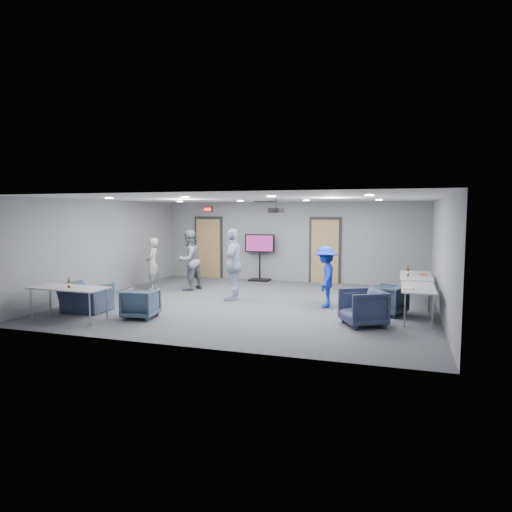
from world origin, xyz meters
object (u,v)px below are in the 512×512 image
(bottle_right, at_px, (408,272))
(bottle_front, at_px, (69,284))
(table_right_b, at_px, (418,289))
(chair_right_b, at_px, (387,300))
(person_c, at_px, (233,264))
(chair_front_b, at_px, (86,298))
(tv_stand, at_px, (260,254))
(table_right_a, at_px, (416,277))
(person_a, at_px, (152,264))
(table_front_left, at_px, (68,289))
(projector, at_px, (276,210))
(person_b, at_px, (189,260))
(person_d, at_px, (325,277))
(chair_front_a, at_px, (141,303))
(chair_right_c, at_px, (363,308))

(bottle_right, bearing_deg, bottle_front, -148.98)
(table_right_b, bearing_deg, chair_right_b, 62.91)
(person_c, relative_size, bottle_front, 8.20)
(chair_front_b, xyz_separation_m, tv_stand, (2.46, 5.93, 0.57))
(chair_front_b, height_order, table_right_a, table_right_a)
(person_a, xyz_separation_m, person_c, (2.92, -0.76, 0.17))
(table_right_b, height_order, table_front_left, same)
(projector, bearing_deg, table_right_a, 27.48)
(projector, bearing_deg, person_b, 175.31)
(person_c, distance_m, person_d, 2.52)
(bottle_right, bearing_deg, chair_front_a, -148.80)
(chair_front_b, distance_m, bottle_right, 7.98)
(person_a, distance_m, bottle_front, 4.15)
(chair_front_a, bearing_deg, chair_front_b, -12.54)
(chair_front_a, relative_size, bottle_right, 2.59)
(chair_right_c, distance_m, chair_front_b, 6.40)
(chair_right_b, xyz_separation_m, table_right_b, (0.65, -0.33, 0.34))
(person_c, relative_size, tv_stand, 1.19)
(person_a, height_order, chair_front_a, person_a)
(person_a, height_order, table_front_left, person_a)
(person_d, relative_size, table_right_b, 0.91)
(table_right_b, bearing_deg, tv_stand, 49.06)
(person_d, relative_size, table_right_a, 0.82)
(bottle_right, distance_m, tv_stand, 5.48)
(chair_right_b, bearing_deg, person_a, -76.83)
(bottle_front, relative_size, projector, 0.61)
(person_c, height_order, tv_stand, person_c)
(chair_right_b, height_order, table_right_b, table_right_b)
(person_b, distance_m, person_d, 4.53)
(chair_front_b, bearing_deg, table_right_a, -155.51)
(table_front_left, bearing_deg, bottle_front, -40.04)
(person_d, bearing_deg, table_front_left, -65.09)
(chair_right_c, relative_size, bottle_right, 3.00)
(person_b, relative_size, chair_front_a, 2.53)
(person_c, height_order, chair_right_c, person_c)
(person_a, xyz_separation_m, person_d, (5.43, -0.96, -0.03))
(person_b, xyz_separation_m, chair_front_b, (-0.97, -3.53, -0.57))
(person_c, bearing_deg, chair_right_c, 58.08)
(person_a, xyz_separation_m, person_b, (1.08, 0.29, 0.12))
(tv_stand, bearing_deg, bottle_right, -28.86)
(table_front_left, relative_size, projector, 4.54)
(table_right_b, distance_m, projector, 4.03)
(person_b, distance_m, table_front_left, 4.41)
(chair_right_b, relative_size, table_right_a, 0.41)
(person_c, distance_m, chair_front_b, 3.79)
(person_b, bearing_deg, person_c, 78.30)
(person_a, bearing_deg, chair_front_a, 9.47)
(tv_stand, bearing_deg, chair_front_b, -112.49)
(chair_front_b, relative_size, table_right_b, 0.62)
(table_right_b, bearing_deg, chair_front_a, 106.46)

